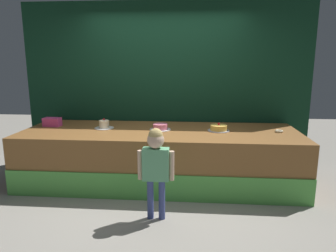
{
  "coord_description": "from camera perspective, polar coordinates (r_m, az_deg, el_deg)",
  "views": [
    {
      "loc": [
        0.48,
        -3.63,
        1.74
      ],
      "look_at": [
        0.14,
        0.39,
        0.89
      ],
      "focal_mm": 33.07,
      "sensor_mm": 36.0,
      "label": 1
    }
  ],
  "objects": [
    {
      "name": "ground_plane",
      "position": [
        4.05,
        -2.45,
        -13.51
      ],
      "size": [
        12.0,
        12.0,
        0.0
      ],
      "primitive_type": "plane",
      "color": "gray"
    },
    {
      "name": "stage_platform",
      "position": [
        4.51,
        -1.45,
        -5.57
      ],
      "size": [
        3.91,
        1.33,
        0.77
      ],
      "color": "brown",
      "rests_on": "ground_plane"
    },
    {
      "name": "curtain_backdrop",
      "position": [
        5.08,
        -0.57,
        7.3
      ],
      "size": [
        4.61,
        0.08,
        2.66
      ],
      "primitive_type": "cube",
      "color": "#113823",
      "rests_on": "ground_plane"
    },
    {
      "name": "child_figure",
      "position": [
        3.37,
        -2.26,
        -6.53
      ],
      "size": [
        0.4,
        0.18,
        1.04
      ],
      "color": "#3F4C8C",
      "rests_on": "ground_plane"
    },
    {
      "name": "pink_box",
      "position": [
        5.0,
        -20.57,
        0.71
      ],
      "size": [
        0.26,
        0.16,
        0.13
      ],
      "primitive_type": "cube",
      "rotation": [
        0.0,
        0.0,
        -0.09
      ],
      "color": "#EA4896",
      "rests_on": "stage_platform"
    },
    {
      "name": "donut",
      "position": [
        4.56,
        19.79,
        -0.89
      ],
      "size": [
        0.11,
        0.11,
        0.03
      ],
      "primitive_type": "torus",
      "color": "beige",
      "rests_on": "stage_platform"
    },
    {
      "name": "cake_left",
      "position": [
        4.62,
        -11.69,
        0.19
      ],
      "size": [
        0.28,
        0.28,
        0.15
      ],
      "color": "white",
      "rests_on": "stage_platform"
    },
    {
      "name": "cake_center",
      "position": [
        4.43,
        -1.44,
        -0.21
      ],
      "size": [
        0.3,
        0.3,
        0.09
      ],
      "color": "white",
      "rests_on": "stage_platform"
    },
    {
      "name": "cake_right",
      "position": [
        4.43,
        9.32,
        -0.39
      ],
      "size": [
        0.31,
        0.31,
        0.12
      ],
      "color": "silver",
      "rests_on": "stage_platform"
    }
  ]
}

